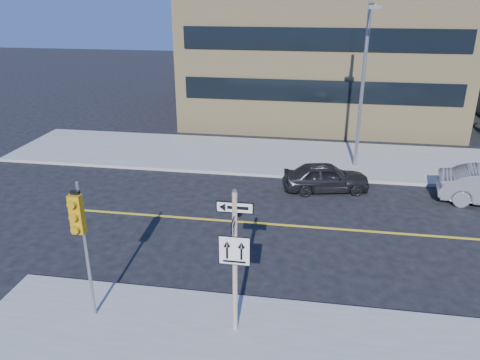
% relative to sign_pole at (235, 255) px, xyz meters
% --- Properties ---
extents(ground, '(120.00, 120.00, 0.00)m').
position_rel_sign_pole_xyz_m(ground, '(0.00, 2.51, -2.44)').
color(ground, black).
rests_on(ground, ground).
extents(sign_pole, '(0.92, 0.92, 4.06)m').
position_rel_sign_pole_xyz_m(sign_pole, '(0.00, 0.00, 0.00)').
color(sign_pole, white).
rests_on(sign_pole, near_sidewalk).
extents(traffic_signal, '(0.32, 0.45, 4.00)m').
position_rel_sign_pole_xyz_m(traffic_signal, '(-4.00, -0.15, 0.59)').
color(traffic_signal, gray).
rests_on(traffic_signal, near_sidewalk).
extents(parked_car_a, '(2.32, 4.13, 1.33)m').
position_rel_sign_pole_xyz_m(parked_car_a, '(2.47, 10.30, -1.77)').
color(parked_car_a, black).
rests_on(parked_car_a, ground).
extents(streetlight_a, '(0.55, 2.25, 8.00)m').
position_rel_sign_pole_xyz_m(streetlight_a, '(4.00, 13.27, 2.32)').
color(streetlight_a, gray).
rests_on(streetlight_a, far_sidewalk).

